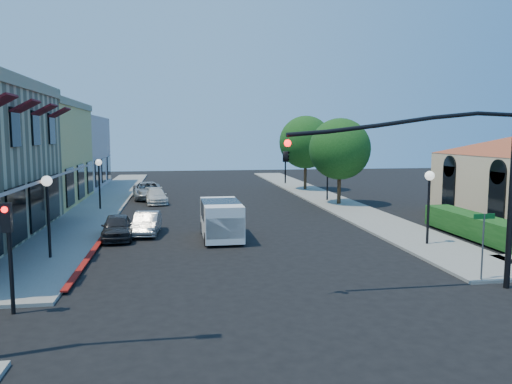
{
  "coord_description": "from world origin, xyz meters",
  "views": [
    {
      "loc": [
        -3.15,
        -13.64,
        5.26
      ],
      "look_at": [
        0.46,
        9.13,
        2.6
      ],
      "focal_mm": 35.0,
      "sensor_mm": 36.0,
      "label": 1
    }
  ],
  "objects": [
    {
      "name": "ground",
      "position": [
        0.0,
        0.0,
        0.0
      ],
      "size": [
        120.0,
        120.0,
        0.0
      ],
      "primitive_type": "plane",
      "color": "black",
      "rests_on": "ground"
    },
    {
      "name": "sidewalk_left",
      "position": [
        -8.75,
        27.0,
        0.06
      ],
      "size": [
        3.5,
        50.0,
        0.12
      ],
      "primitive_type": "cube",
      "color": "gray",
      "rests_on": "ground"
    },
    {
      "name": "sidewalk_right",
      "position": [
        8.75,
        27.0,
        0.06
      ],
      "size": [
        3.5,
        50.0,
        0.12
      ],
      "primitive_type": "cube",
      "color": "gray",
      "rests_on": "ground"
    },
    {
      "name": "curb_red_strip",
      "position": [
        -6.9,
        8.0,
        0.0
      ],
      "size": [
        0.25,
        10.0,
        0.06
      ],
      "primitive_type": "cube",
      "color": "maroon",
      "rests_on": "ground"
    },
    {
      "name": "yellow_stucco_building",
      "position": [
        -15.5,
        26.0,
        3.8
      ],
      "size": [
        10.0,
        12.0,
        7.6
      ],
      "primitive_type": "cube",
      "color": "tan",
      "rests_on": "ground"
    },
    {
      "name": "pink_stucco_building",
      "position": [
        -15.5,
        38.0,
        3.5
      ],
      "size": [
        10.0,
        12.0,
        7.0
      ],
      "primitive_type": "cube",
      "color": "#CCA39A",
      "rests_on": "ground"
    },
    {
      "name": "hedge",
      "position": [
        11.7,
        9.0,
        0.0
      ],
      "size": [
        1.4,
        8.0,
        1.1
      ],
      "primitive_type": "cube",
      "color": "#124212",
      "rests_on": "ground"
    },
    {
      "name": "street_tree_a",
      "position": [
        8.8,
        22.0,
        4.19
      ],
      "size": [
        4.56,
        4.56,
        6.48
      ],
      "color": "#362315",
      "rests_on": "ground"
    },
    {
      "name": "street_tree_b",
      "position": [
        8.8,
        32.0,
        4.54
      ],
      "size": [
        4.94,
        4.94,
        7.02
      ],
      "color": "#362315",
      "rests_on": "ground"
    },
    {
      "name": "signal_mast_arm",
      "position": [
        5.86,
        1.5,
        4.09
      ],
      "size": [
        8.01,
        0.39,
        6.0
      ],
      "color": "black",
      "rests_on": "ground"
    },
    {
      "name": "secondary_signal",
      "position": [
        -8.0,
        1.41,
        2.32
      ],
      "size": [
        0.28,
        0.42,
        3.32
      ],
      "color": "black",
      "rests_on": "ground"
    },
    {
      "name": "street_name_sign",
      "position": [
        7.5,
        2.2,
        1.7
      ],
      "size": [
        0.8,
        0.06,
        2.5
      ],
      "color": "#595B5E",
      "rests_on": "ground"
    },
    {
      "name": "lamppost_left_near",
      "position": [
        -8.5,
        8.0,
        2.74
      ],
      "size": [
        0.44,
        0.44,
        3.57
      ],
      "color": "black",
      "rests_on": "ground"
    },
    {
      "name": "lamppost_left_far",
      "position": [
        -8.5,
        22.0,
        2.74
      ],
      "size": [
        0.44,
        0.44,
        3.57
      ],
      "color": "black",
      "rests_on": "ground"
    },
    {
      "name": "lamppost_right_near",
      "position": [
        8.5,
        8.0,
        2.74
      ],
      "size": [
        0.44,
        0.44,
        3.57
      ],
      "color": "black",
      "rests_on": "ground"
    },
    {
      "name": "lamppost_right_far",
      "position": [
        8.5,
        24.0,
        2.74
      ],
      "size": [
        0.44,
        0.44,
        3.57
      ],
      "color": "black",
      "rests_on": "ground"
    },
    {
      "name": "white_van",
      "position": [
        -1.0,
        11.12,
        1.1
      ],
      "size": [
        1.92,
        4.3,
        1.9
      ],
      "color": "white",
      "rests_on": "ground"
    },
    {
      "name": "parked_car_a",
      "position": [
        -6.2,
        11.91,
        0.62
      ],
      "size": [
        1.74,
        3.76,
        1.25
      ],
      "primitive_type": "imported",
      "rotation": [
        0.0,
        0.0,
        0.07
      ],
      "color": "black",
      "rests_on": "ground"
    },
    {
      "name": "parked_car_b",
      "position": [
        -4.8,
        13.0,
        0.58
      ],
      "size": [
        1.48,
        3.62,
        1.17
      ],
      "primitive_type": "imported",
      "rotation": [
        0.0,
        0.0,
        -0.07
      ],
      "color": "gray",
      "rests_on": "ground"
    },
    {
      "name": "parked_car_c",
      "position": [
        -4.8,
        25.0,
        0.56
      ],
      "size": [
        2.04,
        4.01,
        1.12
      ],
      "primitive_type": "imported",
      "rotation": [
        0.0,
        0.0,
        0.13
      ],
      "color": "silver",
      "rests_on": "ground"
    },
    {
      "name": "parked_car_d",
      "position": [
        -5.56,
        27.88,
        0.69
      ],
      "size": [
        2.85,
        5.19,
        1.38
      ],
      "primitive_type": "imported",
      "rotation": [
        0.0,
        0.0,
        0.12
      ],
      "color": "#A0A1A5",
      "rests_on": "ground"
    }
  ]
}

